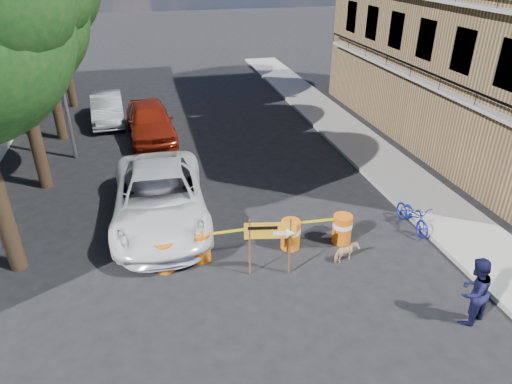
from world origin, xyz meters
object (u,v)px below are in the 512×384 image
detour_sign (276,235)px  pedestrian (474,291)px  barrel_far_left (165,255)px  barrel_mid_left (200,246)px  sedan_red (150,121)px  bicycle (415,204)px  barrel_mid_right (290,234)px  suv_white (160,198)px  barrel_far_right (342,228)px  sedan_silver (107,108)px  dog (346,253)px

detour_sign → pedestrian: bearing=-24.3°
detour_sign → barrel_far_left: bearing=173.1°
barrel_mid_left → sedan_red: bearing=95.5°
barrel_mid_left → bicycle: bicycle is taller
barrel_mid_right → suv_white: suv_white is taller
barrel_far_right → suv_white: bearing=154.2°
suv_white → sedan_red: 7.52m
barrel_far_left → sedan_silver: (-1.95, 12.94, 0.23)m
barrel_far_left → dog: size_ratio=1.30×
detour_sign → sedan_silver: detour_sign is taller
pedestrian → sedan_silver: 18.78m
barrel_mid_left → detour_sign: bearing=-31.2°
barrel_mid_left → barrel_far_right: (4.20, -0.12, 0.00)m
detour_sign → barrel_far_right: bearing=34.3°
barrel_mid_right → detour_sign: bearing=-125.0°
detour_sign → sedan_silver: size_ratio=0.40×
pedestrian → dog: pedestrian is taller
barrel_far_left → bicycle: 7.67m
barrel_mid_left → suv_white: bearing=111.7°
pedestrian → bicycle: pedestrian is taller
sedan_red → pedestrian: bearing=-67.8°
barrel_far_left → barrel_mid_right: size_ratio=1.00×
detour_sign → pedestrian: 4.80m
barrel_far_right → barrel_far_left: bearing=-179.2°
barrel_mid_right → bicycle: bearing=1.5°
sedan_silver → barrel_far_right: bearing=-64.3°
barrel_far_left → suv_white: size_ratio=0.15×
dog → sedan_silver: 15.43m
detour_sign → bicycle: bearing=25.1°
dog → bicycle: bearing=-82.1°
barrel_mid_right → suv_white: 4.32m
barrel_mid_left → bicycle: 6.67m
suv_white → sedan_silver: size_ratio=1.45×
sedan_red → detour_sign: bearing=-79.5°
sedan_red → sedan_silver: sedan_red is taller
suv_white → sedan_silver: suv_white is taller
barrel_mid_right → detour_sign: 1.55m
pedestrian → bicycle: (0.89, 3.97, -0.02)m
barrel_far_left → suv_white: 2.59m
suv_white → pedestrian: bearing=-41.3°
pedestrian → barrel_mid_right: bearing=-71.0°
barrel_mid_right → dog: size_ratio=1.30×
barrel_far_right → pedestrian: bearing=-67.5°
detour_sign → sedan_silver: bearing=120.2°
barrel_far_left → barrel_far_right: 5.20m
barrel_mid_left → suv_white: 2.58m
barrel_mid_left → suv_white: (-0.94, 2.37, 0.38)m
bicycle → dog: bearing=-159.2°
barrel_far_left → dog: barrel_far_left is taller
barrel_mid_left → pedestrian: size_ratio=0.51×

